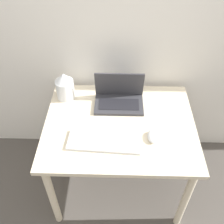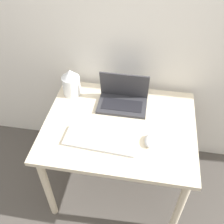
{
  "view_description": "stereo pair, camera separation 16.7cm",
  "coord_description": "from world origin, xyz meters",
  "px_view_note": "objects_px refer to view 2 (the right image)",
  "views": [
    {
      "loc": [
        -0.02,
        -0.8,
        1.98
      ],
      "look_at": [
        -0.05,
        0.4,
        0.81
      ],
      "focal_mm": 42.0,
      "sensor_mm": 36.0,
      "label": 1
    },
    {
      "loc": [
        0.15,
        -0.79,
        1.98
      ],
      "look_at": [
        -0.05,
        0.4,
        0.81
      ],
      "focal_mm": 42.0,
      "sensor_mm": 36.0,
      "label": 2
    }
  ],
  "objects_px": {
    "keyboard": "(100,141)",
    "mouse": "(150,141)",
    "laptop": "(123,98)",
    "vase": "(71,82)"
  },
  "relations": [
    {
      "from": "vase",
      "to": "keyboard",
      "type": "bearing_deg",
      "value": -54.97
    },
    {
      "from": "laptop",
      "to": "keyboard",
      "type": "relative_size",
      "value": 0.75
    },
    {
      "from": "keyboard",
      "to": "mouse",
      "type": "distance_m",
      "value": 0.3
    },
    {
      "from": "laptop",
      "to": "keyboard",
      "type": "xyz_separation_m",
      "value": [
        -0.09,
        -0.37,
        -0.04
      ]
    },
    {
      "from": "mouse",
      "to": "vase",
      "type": "bearing_deg",
      "value": 147.37
    },
    {
      "from": "keyboard",
      "to": "vase",
      "type": "bearing_deg",
      "value": 125.03
    },
    {
      "from": "laptop",
      "to": "keyboard",
      "type": "bearing_deg",
      "value": -103.42
    },
    {
      "from": "laptop",
      "to": "mouse",
      "type": "distance_m",
      "value": 0.39
    },
    {
      "from": "laptop",
      "to": "vase",
      "type": "distance_m",
      "value": 0.4
    },
    {
      "from": "vase",
      "to": "laptop",
      "type": "bearing_deg",
      "value": -7.99
    }
  ]
}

